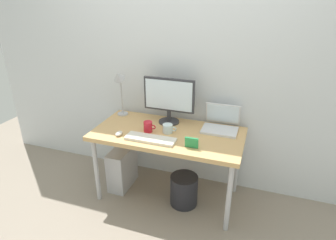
{
  "coord_description": "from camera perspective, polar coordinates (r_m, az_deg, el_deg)",
  "views": [
    {
      "loc": [
        0.77,
        -2.22,
        1.86
      ],
      "look_at": [
        0.0,
        0.0,
        0.82
      ],
      "focal_mm": 30.72,
      "sensor_mm": 36.0,
      "label": 1
    }
  ],
  "objects": [
    {
      "name": "ground_plane",
      "position": [
        3.0,
        0.0,
        -14.51
      ],
      "size": [
        6.0,
        6.0,
        0.0
      ],
      "primitive_type": "plane",
      "color": "gray"
    },
    {
      "name": "back_wall",
      "position": [
        2.78,
        2.74,
        12.24
      ],
      "size": [
        4.4,
        0.04,
        2.6
      ],
      "primitive_type": "cube",
      "color": "silver",
      "rests_on": "ground_plane"
    },
    {
      "name": "desk",
      "position": [
        2.65,
        0.0,
        -3.62
      ],
      "size": [
        1.36,
        0.68,
        0.7
      ],
      "color": "tan",
      "rests_on": "ground_plane"
    },
    {
      "name": "monitor",
      "position": [
        2.72,
        0.18,
        4.37
      ],
      "size": [
        0.49,
        0.2,
        0.44
      ],
      "color": "#333338",
      "rests_on": "desk"
    },
    {
      "name": "laptop",
      "position": [
        2.7,
        10.45,
        -0.62
      ],
      "size": [
        0.32,
        0.28,
        0.22
      ],
      "color": "silver",
      "rests_on": "desk"
    },
    {
      "name": "desk_lamp",
      "position": [
        2.89,
        -9.66,
        7.22
      ],
      "size": [
        0.11,
        0.16,
        0.48
      ],
      "color": "#B2B2B7",
      "rests_on": "desk"
    },
    {
      "name": "keyboard",
      "position": [
        2.48,
        -3.5,
        -3.76
      ],
      "size": [
        0.44,
        0.14,
        0.02
      ],
      "primitive_type": "cube",
      "color": "silver",
      "rests_on": "desk"
    },
    {
      "name": "mouse",
      "position": [
        2.59,
        -9.7,
        -2.66
      ],
      "size": [
        0.06,
        0.09,
        0.03
      ],
      "primitive_type": "ellipsoid",
      "color": "silver",
      "rests_on": "desk"
    },
    {
      "name": "coffee_mug",
      "position": [
        2.61,
        -3.96,
        -1.34
      ],
      "size": [
        0.11,
        0.08,
        0.1
      ],
      "color": "red",
      "rests_on": "desk"
    },
    {
      "name": "glass_cup",
      "position": [
        2.59,
        0.03,
        -1.71
      ],
      "size": [
        0.12,
        0.09,
        0.08
      ],
      "color": "silver",
      "rests_on": "desk"
    },
    {
      "name": "photo_frame",
      "position": [
        2.35,
        4.7,
        -4.49
      ],
      "size": [
        0.11,
        0.02,
        0.09
      ],
      "primitive_type": "cube",
      "rotation": [
        0.1,
        0.0,
        0.0
      ],
      "color": "#268C4C",
      "rests_on": "desk"
    },
    {
      "name": "computer_tower",
      "position": [
        3.05,
        -9.03,
        -9.28
      ],
      "size": [
        0.18,
        0.36,
        0.42
      ],
      "primitive_type": "cube",
      "color": "#B2B2B7",
      "rests_on": "ground_plane"
    },
    {
      "name": "wastebasket",
      "position": [
        2.81,
        3.17,
        -13.71
      ],
      "size": [
        0.26,
        0.26,
        0.3
      ],
      "primitive_type": "cylinder",
      "color": "#232328",
      "rests_on": "ground_plane"
    }
  ]
}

